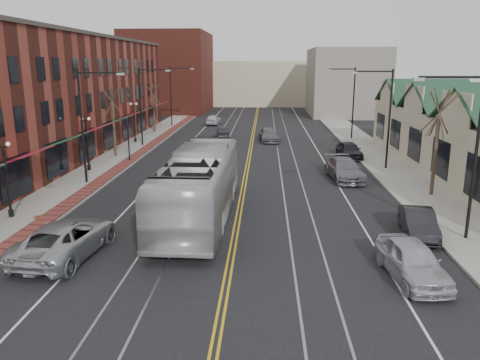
# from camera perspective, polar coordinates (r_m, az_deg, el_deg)

# --- Properties ---
(ground) EXTENTS (160.00, 160.00, 0.00)m
(ground) POSITION_cam_1_polar(r_m,az_deg,el_deg) (18.55, -1.84, -13.44)
(ground) COLOR black
(ground) RESTS_ON ground
(sidewalk_left) EXTENTS (4.00, 120.00, 0.15)m
(sidewalk_left) POSITION_cam_1_polar(r_m,az_deg,el_deg) (39.72, -16.82, 1.09)
(sidewalk_left) COLOR gray
(sidewalk_left) RESTS_ON ground
(sidewalk_right) EXTENTS (4.00, 120.00, 0.15)m
(sidewalk_right) POSITION_cam_1_polar(r_m,az_deg,el_deg) (38.83, 18.74, 0.65)
(sidewalk_right) COLOR gray
(sidewalk_right) RESTS_ON ground
(building_left) EXTENTS (10.00, 50.00, 11.00)m
(building_left) POSITION_cam_1_polar(r_m,az_deg,el_deg) (48.08, -22.44, 9.34)
(building_left) COLOR maroon
(building_left) RESTS_ON ground
(building_right) EXTENTS (8.00, 36.00, 4.60)m
(building_right) POSITION_cam_1_polar(r_m,az_deg,el_deg) (40.47, 27.21, 3.57)
(building_right) COLOR #B6AC8C
(building_right) RESTS_ON ground
(backdrop_left) EXTENTS (14.00, 18.00, 14.00)m
(backdrop_left) POSITION_cam_1_polar(r_m,az_deg,el_deg) (88.16, -8.57, 12.86)
(backdrop_left) COLOR maroon
(backdrop_left) RESTS_ON ground
(backdrop_mid) EXTENTS (22.00, 14.00, 9.00)m
(backdrop_mid) POSITION_cam_1_polar(r_m,az_deg,el_deg) (101.49, 2.29, 11.72)
(backdrop_mid) COLOR #B6AC8C
(backdrop_mid) RESTS_ON ground
(backdrop_right) EXTENTS (12.00, 16.00, 11.00)m
(backdrop_right) POSITION_cam_1_polar(r_m,az_deg,el_deg) (82.57, 12.77, 11.56)
(backdrop_right) COLOR slate
(backdrop_right) RESTS_ON ground
(streetlight_l_1) EXTENTS (3.33, 0.25, 8.00)m
(streetlight_l_1) POSITION_cam_1_polar(r_m,az_deg,el_deg) (34.91, -18.10, 7.53)
(streetlight_l_1) COLOR black
(streetlight_l_1) RESTS_ON sidewalk_left
(streetlight_l_2) EXTENTS (3.33, 0.25, 8.00)m
(streetlight_l_2) POSITION_cam_1_polar(r_m,az_deg,el_deg) (50.11, -11.56, 9.70)
(streetlight_l_2) COLOR black
(streetlight_l_2) RESTS_ON sidewalk_left
(streetlight_l_3) EXTENTS (3.33, 0.25, 8.00)m
(streetlight_l_3) POSITION_cam_1_polar(r_m,az_deg,el_deg) (65.70, -8.05, 10.81)
(streetlight_l_3) COLOR black
(streetlight_l_3) RESTS_ON sidewalk_left
(streetlight_r_0) EXTENTS (3.33, 0.25, 8.00)m
(streetlight_r_0) POSITION_cam_1_polar(r_m,az_deg,el_deg) (24.62, 26.03, 4.36)
(streetlight_r_0) COLOR black
(streetlight_r_0) RESTS_ON sidewalk_right
(streetlight_r_1) EXTENTS (3.33, 0.25, 8.00)m
(streetlight_r_1) POSITION_cam_1_polar(r_m,az_deg,el_deg) (39.73, 17.20, 8.31)
(streetlight_r_1) COLOR black
(streetlight_r_1) RESTS_ON sidewalk_right
(streetlight_r_2) EXTENTS (3.33, 0.25, 8.00)m
(streetlight_r_2) POSITION_cam_1_polar(r_m,az_deg,el_deg) (55.35, 13.24, 10.00)
(streetlight_r_2) COLOR black
(streetlight_r_2) RESTS_ON sidewalk_right
(lamppost_l_1) EXTENTS (0.84, 0.28, 4.27)m
(lamppost_l_1) POSITION_cam_1_polar(r_m,az_deg,el_deg) (28.97, -26.52, -0.15)
(lamppost_l_1) COLOR black
(lamppost_l_1) RESTS_ON sidewalk_left
(lamppost_l_2) EXTENTS (0.84, 0.28, 4.27)m
(lamppost_l_2) POSITION_cam_1_polar(r_m,az_deg,el_deg) (39.61, -18.13, 4.09)
(lamppost_l_2) COLOR black
(lamppost_l_2) RESTS_ON sidewalk_left
(lamppost_l_3) EXTENTS (0.84, 0.28, 4.27)m
(lamppost_l_3) POSITION_cam_1_polar(r_m,az_deg,el_deg) (52.76, -12.73, 6.76)
(lamppost_l_3) COLOR black
(lamppost_l_3) RESTS_ON sidewalk_left
(tree_left_near) EXTENTS (1.78, 1.37, 6.48)m
(tree_left_near) POSITION_cam_1_polar(r_m,az_deg,el_deg) (44.92, -15.18, 7.09)
(tree_left_near) COLOR #382B21
(tree_left_near) RESTS_ON sidewalk_left
(tree_left_far) EXTENTS (1.66, 1.28, 6.02)m
(tree_left_far) POSITION_cam_1_polar(r_m,az_deg,el_deg) (60.28, -10.46, 8.77)
(tree_left_far) COLOR #382B21
(tree_left_far) RESTS_ON sidewalk_left
(tree_right_mid) EXTENTS (1.90, 1.46, 6.93)m
(tree_right_mid) POSITION_cam_1_polar(r_m,az_deg,el_deg) (32.70, 22.84, 4.47)
(tree_right_mid) COLOR #382B21
(tree_right_mid) RESTS_ON sidewalk_right
(manhole_far) EXTENTS (0.60, 0.60, 0.02)m
(manhole_far) POSITION_cam_1_polar(r_m,az_deg,el_deg) (28.74, -23.29, -4.15)
(manhole_far) COLOR #592D19
(manhole_far) RESTS_ON sidewalk_left
(traffic_signal) EXTENTS (0.18, 0.15, 3.80)m
(traffic_signal) POSITION_cam_1_polar(r_m,az_deg,el_deg) (42.62, -13.46, 5.26)
(traffic_signal) COLOR black
(traffic_signal) RESTS_ON sidewalk_left
(transit_bus) EXTENTS (3.48, 13.93, 3.86)m
(transit_bus) POSITION_cam_1_polar(r_m,az_deg,el_deg) (26.31, -4.96, -0.61)
(transit_bus) COLOR silver
(transit_bus) RESTS_ON ground
(parked_suv) EXTENTS (3.43, 6.34, 1.69)m
(parked_suv) POSITION_cam_1_polar(r_m,az_deg,el_deg) (22.77, -20.47, -6.70)
(parked_suv) COLOR #A4A7AB
(parked_suv) RESTS_ON ground
(parked_car_a) EXTENTS (2.37, 4.81, 1.58)m
(parked_car_a) POSITION_cam_1_polar(r_m,az_deg,el_deg) (20.46, 20.25, -9.20)
(parked_car_a) COLOR #B8B9C0
(parked_car_a) RESTS_ON ground
(parked_car_b) EXTENTS (1.99, 4.36, 1.39)m
(parked_car_b) POSITION_cam_1_polar(r_m,az_deg,el_deg) (25.45, 20.92, -4.93)
(parked_car_b) COLOR black
(parked_car_b) RESTS_ON ground
(parked_car_c) EXTENTS (2.71, 5.60, 1.57)m
(parked_car_c) POSITION_cam_1_polar(r_m,az_deg,el_deg) (36.19, 12.60, 1.28)
(parked_car_c) COLOR slate
(parked_car_c) RESTS_ON ground
(parked_car_d) EXTENTS (2.19, 4.60, 1.52)m
(parked_car_d) POSITION_cam_1_polar(r_m,az_deg,el_deg) (44.59, 13.17, 3.58)
(parked_car_d) COLOR black
(parked_car_d) RESTS_ON ground
(distant_car_left) EXTENTS (1.89, 4.07, 1.29)m
(distant_car_left) POSITION_cam_1_polar(r_m,az_deg,el_deg) (55.46, -2.09, 5.81)
(distant_car_left) COLOR black
(distant_car_left) RESTS_ON ground
(distant_car_right) EXTENTS (2.47, 5.06, 1.42)m
(distant_car_right) POSITION_cam_1_polar(r_m,az_deg,el_deg) (52.97, 3.55, 5.48)
(distant_car_right) COLOR #5A5A60
(distant_car_right) RESTS_ON ground
(distant_car_far) EXTENTS (2.04, 4.51, 1.50)m
(distant_car_far) POSITION_cam_1_polar(r_m,az_deg,el_deg) (67.73, -3.25, 7.38)
(distant_car_far) COLOR silver
(distant_car_far) RESTS_ON ground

